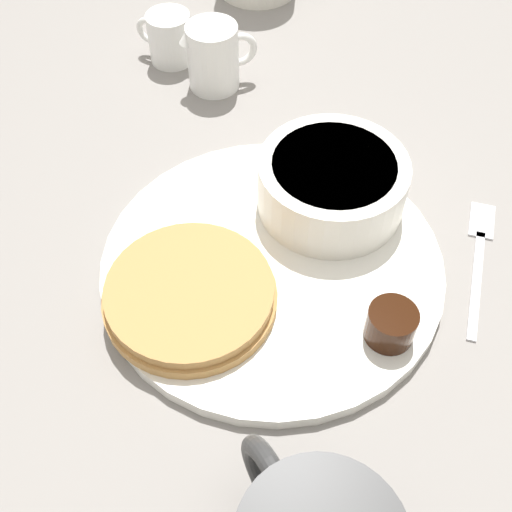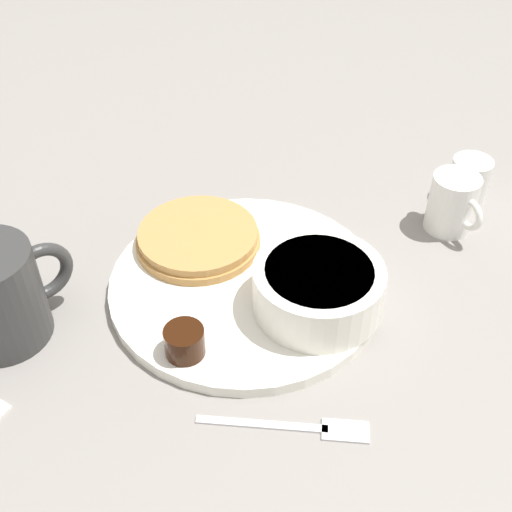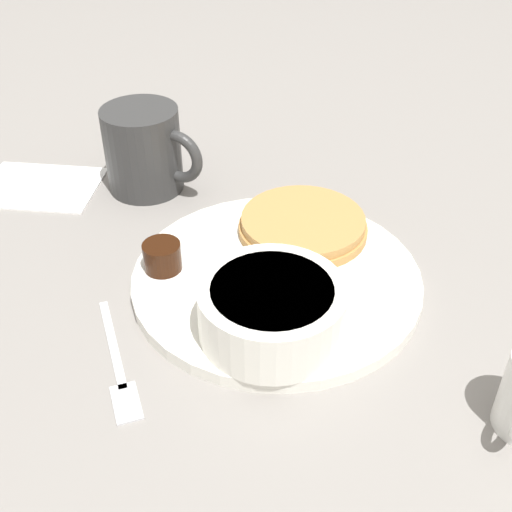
{
  "view_description": "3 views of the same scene",
  "coord_description": "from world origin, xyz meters",
  "px_view_note": "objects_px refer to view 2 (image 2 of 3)",
  "views": [
    {
      "loc": [
        0.15,
        -0.26,
        0.41
      ],
      "look_at": [
        -0.0,
        -0.02,
        0.03
      ],
      "focal_mm": 45.0,
      "sensor_mm": 36.0,
      "label": 1
    },
    {
      "loc": [
        0.42,
        0.18,
        0.44
      ],
      "look_at": [
        -0.0,
        0.01,
        0.04
      ],
      "focal_mm": 45.0,
      "sensor_mm": 36.0,
      "label": 2
    },
    {
      "loc": [
        0.03,
        0.46,
        0.38
      ],
      "look_at": [
        0.02,
        -0.0,
        0.03
      ],
      "focal_mm": 45.0,
      "sensor_mm": 36.0,
      "label": 3
    }
  ],
  "objects_px": {
    "creamer_pitcher_near": "(453,203)",
    "creamer_pitcher_far": "(469,179)",
    "plate": "(245,283)",
    "bowl": "(318,287)",
    "fork": "(304,427)"
  },
  "relations": [
    {
      "from": "creamer_pitcher_near",
      "to": "creamer_pitcher_far",
      "type": "xyz_separation_m",
      "value": [
        -0.06,
        0.01,
        -0.01
      ]
    },
    {
      "from": "plate",
      "to": "bowl",
      "type": "distance_m",
      "value": 0.08
    },
    {
      "from": "plate",
      "to": "fork",
      "type": "height_order",
      "value": "plate"
    },
    {
      "from": "bowl",
      "to": "creamer_pitcher_far",
      "type": "relative_size",
      "value": 1.81
    },
    {
      "from": "bowl",
      "to": "creamer_pitcher_far",
      "type": "height_order",
      "value": "bowl"
    },
    {
      "from": "plate",
      "to": "creamer_pitcher_near",
      "type": "bearing_deg",
      "value": 135.77
    },
    {
      "from": "plate",
      "to": "creamer_pitcher_near",
      "type": "xyz_separation_m",
      "value": [
        -0.17,
        0.17,
        0.03
      ]
    },
    {
      "from": "fork",
      "to": "plate",
      "type": "bearing_deg",
      "value": -141.06
    },
    {
      "from": "creamer_pitcher_far",
      "to": "fork",
      "type": "xyz_separation_m",
      "value": [
        0.37,
        -0.07,
        -0.02
      ]
    },
    {
      "from": "plate",
      "to": "fork",
      "type": "bearing_deg",
      "value": 38.94
    },
    {
      "from": "bowl",
      "to": "creamer_pitcher_far",
      "type": "xyz_separation_m",
      "value": [
        -0.24,
        0.1,
        -0.01
      ]
    },
    {
      "from": "creamer_pitcher_near",
      "to": "fork",
      "type": "height_order",
      "value": "creamer_pitcher_near"
    },
    {
      "from": "fork",
      "to": "creamer_pitcher_far",
      "type": "bearing_deg",
      "value": 168.94
    },
    {
      "from": "bowl",
      "to": "creamer_pitcher_near",
      "type": "height_order",
      "value": "creamer_pitcher_near"
    },
    {
      "from": "bowl",
      "to": "fork",
      "type": "distance_m",
      "value": 0.13
    }
  ]
}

